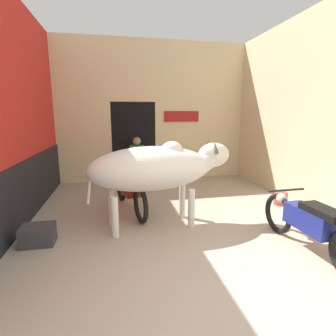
{
  "coord_description": "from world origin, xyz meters",
  "views": [
    {
      "loc": [
        -1.06,
        -1.77,
        1.79
      ],
      "look_at": [
        -0.21,
        2.45,
        0.92
      ],
      "focal_mm": 28.0,
      "sensor_mm": 36.0,
      "label": 1
    }
  ],
  "objects_px": {
    "crate": "(38,235)",
    "plastic_stool": "(124,174)",
    "motorcycle_near": "(310,223)",
    "shopkeeper_seated": "(137,159)",
    "motorcycle_far": "(130,189)",
    "bucket": "(281,198)",
    "cow": "(158,168)"
  },
  "relations": [
    {
      "from": "crate",
      "to": "motorcycle_near",
      "type": "bearing_deg",
      "value": -14.9
    },
    {
      "from": "motorcycle_near",
      "to": "bucket",
      "type": "xyz_separation_m",
      "value": [
        0.82,
        1.77,
        -0.28
      ]
    },
    {
      "from": "motorcycle_near",
      "to": "crate",
      "type": "bearing_deg",
      "value": 165.1
    },
    {
      "from": "crate",
      "to": "shopkeeper_seated",
      "type": "bearing_deg",
      "value": 61.64
    },
    {
      "from": "motorcycle_far",
      "to": "motorcycle_near",
      "type": "bearing_deg",
      "value": -43.03
    },
    {
      "from": "motorcycle_far",
      "to": "bucket",
      "type": "height_order",
      "value": "motorcycle_far"
    },
    {
      "from": "motorcycle_near",
      "to": "crate",
      "type": "distance_m",
      "value": 3.69
    },
    {
      "from": "cow",
      "to": "motorcycle_far",
      "type": "distance_m",
      "value": 1.05
    },
    {
      "from": "motorcycle_near",
      "to": "plastic_stool",
      "type": "distance_m",
      "value": 4.77
    },
    {
      "from": "plastic_stool",
      "to": "crate",
      "type": "distance_m",
      "value": 3.52
    },
    {
      "from": "shopkeeper_seated",
      "to": "plastic_stool",
      "type": "xyz_separation_m",
      "value": [
        -0.34,
        0.18,
        -0.41
      ]
    },
    {
      "from": "cow",
      "to": "crate",
      "type": "height_order",
      "value": "cow"
    },
    {
      "from": "motorcycle_near",
      "to": "shopkeeper_seated",
      "type": "distance_m",
      "value": 4.45
    },
    {
      "from": "cow",
      "to": "motorcycle_near",
      "type": "height_order",
      "value": "cow"
    },
    {
      "from": "motorcycle_far",
      "to": "shopkeeper_seated",
      "type": "height_order",
      "value": "shopkeeper_seated"
    },
    {
      "from": "crate",
      "to": "bucket",
      "type": "relative_size",
      "value": 1.69
    },
    {
      "from": "motorcycle_near",
      "to": "shopkeeper_seated",
      "type": "height_order",
      "value": "shopkeeper_seated"
    },
    {
      "from": "motorcycle_near",
      "to": "crate",
      "type": "relative_size",
      "value": 4.3
    },
    {
      "from": "cow",
      "to": "motorcycle_far",
      "type": "bearing_deg",
      "value": 116.99
    },
    {
      "from": "cow",
      "to": "plastic_stool",
      "type": "distance_m",
      "value": 3.07
    },
    {
      "from": "shopkeeper_seated",
      "to": "plastic_stool",
      "type": "height_order",
      "value": "shopkeeper_seated"
    },
    {
      "from": "crate",
      "to": "bucket",
      "type": "height_order",
      "value": "crate"
    },
    {
      "from": "shopkeeper_seated",
      "to": "crate",
      "type": "relative_size",
      "value": 2.79
    },
    {
      "from": "plastic_stool",
      "to": "motorcycle_near",
      "type": "bearing_deg",
      "value": -62.03
    },
    {
      "from": "motorcycle_near",
      "to": "plastic_stool",
      "type": "height_order",
      "value": "motorcycle_near"
    },
    {
      "from": "motorcycle_near",
      "to": "motorcycle_far",
      "type": "height_order",
      "value": "motorcycle_far"
    },
    {
      "from": "motorcycle_far",
      "to": "crate",
      "type": "distance_m",
      "value": 1.77
    },
    {
      "from": "plastic_stool",
      "to": "crate",
      "type": "bearing_deg",
      "value": -111.99
    },
    {
      "from": "crate",
      "to": "plastic_stool",
      "type": "bearing_deg",
      "value": 68.01
    },
    {
      "from": "plastic_stool",
      "to": "cow",
      "type": "bearing_deg",
      "value": -81.55
    },
    {
      "from": "cow",
      "to": "plastic_stool",
      "type": "height_order",
      "value": "cow"
    },
    {
      "from": "motorcycle_near",
      "to": "bucket",
      "type": "bearing_deg",
      "value": 65.27
    }
  ]
}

